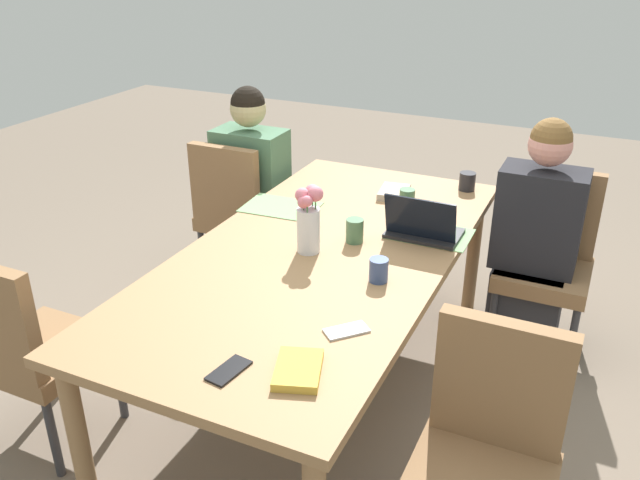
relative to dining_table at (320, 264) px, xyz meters
The scene contains 20 objects.
ground_plane 0.66m from the dining_table, ahead, with size 10.00×10.00×0.00m, color #756656.
dining_table is the anchor object (origin of this frame).
chair_far_left_near 1.13m from the dining_table, 50.45° to the left, with size 0.44×0.44×0.90m.
person_far_left_near 1.13m from the dining_table, 45.56° to the left, with size 0.36×0.40×1.19m.
chair_near_left_mid 1.23m from the dining_table, 44.28° to the right, with size 0.44×0.44×0.90m.
person_near_left_mid 1.13m from the dining_table, 44.75° to the right, with size 0.36×0.40×1.19m.
chair_far_left_far 1.22m from the dining_table, 132.39° to the left, with size 0.44×0.44×0.90m.
chair_near_right_near 1.09m from the dining_table, 126.23° to the right, with size 0.44×0.44×0.90m.
flower_vase 0.22m from the dining_table, 117.64° to the left, with size 0.13×0.12×0.30m.
placemat_far_left_near 0.52m from the dining_table, 46.85° to the left, with size 0.36×0.26×0.00m, color #7FAD70.
placemat_near_left_mid 0.53m from the dining_table, 46.46° to the right, with size 0.36×0.26×0.00m, color #7FAD70.
laptop_near_left_mid 0.48m from the dining_table, 49.16° to the right, with size 0.22×0.32×0.21m.
coffee_mug_near_left 1.06m from the dining_table, 21.92° to the right, with size 0.08×0.08×0.09m, color #232328.
coffee_mug_near_right 0.21m from the dining_table, 34.65° to the right, with size 0.08×0.08×0.11m, color #47704C.
coffee_mug_centre_left 0.37m from the dining_table, 114.43° to the right, with size 0.07×0.07×0.09m, color #33477A.
coffee_mug_centre_right 0.63m from the dining_table, 17.71° to the right, with size 0.08×0.08×0.10m, color #47704C.
book_red_cover 0.75m from the dining_table, ahead, with size 0.20×0.14×0.04m, color #B2A38E.
book_blue_cover 0.86m from the dining_table, 159.51° to the right, with size 0.20×0.14×0.03m, color gold.
phone_black 0.89m from the dining_table, behind, with size 0.15×0.07×0.01m, color black.
phone_silver 0.63m from the dining_table, 146.77° to the right, with size 0.15×0.07×0.01m, color silver.
Camera 1 is at (-2.28, -1.06, 1.97)m, focal length 36.92 mm.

